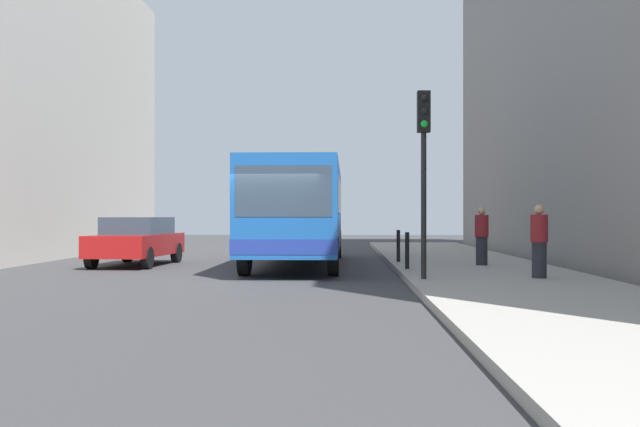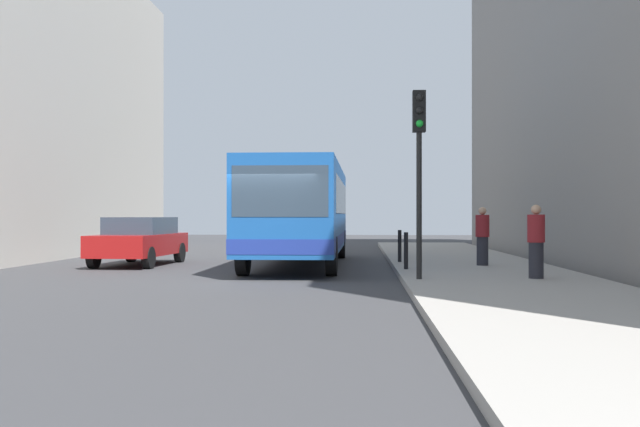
{
  "view_description": "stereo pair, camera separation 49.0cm",
  "coord_description": "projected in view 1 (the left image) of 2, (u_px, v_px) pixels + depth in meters",
  "views": [
    {
      "loc": [
        1.76,
        -17.79,
        1.53
      ],
      "look_at": [
        1.15,
        2.62,
        1.59
      ],
      "focal_mm": 41.1,
      "sensor_mm": 36.0,
      "label": 1
    },
    {
      "loc": [
        2.25,
        -17.77,
        1.53
      ],
      "look_at": [
        1.15,
        2.62,
        1.59
      ],
      "focal_mm": 41.1,
      "sensor_mm": 36.0,
      "label": 2
    }
  ],
  "objects": [
    {
      "name": "car_beside_bus",
      "position": [
        137.0,
        240.0,
        22.47
      ],
      "size": [
        2.05,
        4.49,
        1.48
      ],
      "rotation": [
        0.0,
        0.0,
        3.09
      ],
      "color": "maroon",
      "rests_on": "ground"
    },
    {
      "name": "bus",
      "position": [
        299.0,
        209.0,
        22.55
      ],
      "size": [
        2.59,
        11.04,
        3.0
      ],
      "rotation": [
        0.0,
        0.0,
        3.14
      ],
      "color": "#19519E",
      "rests_on": "ground"
    },
    {
      "name": "sidewalk",
      "position": [
        492.0,
        276.0,
        17.67
      ],
      "size": [
        4.4,
        40.0,
        0.15
      ],
      "primitive_type": "cube",
      "color": "#9E9991",
      "rests_on": "ground"
    },
    {
      "name": "ground_plane",
      "position": [
        270.0,
        278.0,
        17.83
      ],
      "size": [
        80.0,
        80.0,
        0.0
      ],
      "primitive_type": "plane",
      "color": "#38383A"
    },
    {
      "name": "bollard_mid",
      "position": [
        398.0,
        246.0,
        21.85
      ],
      "size": [
        0.11,
        0.11,
        0.95
      ],
      "primitive_type": "cylinder",
      "color": "black",
      "rests_on": "sidewalk"
    },
    {
      "name": "traffic_light",
      "position": [
        424.0,
        148.0,
        15.96
      ],
      "size": [
        0.28,
        0.33,
        4.1
      ],
      "color": "black",
      "rests_on": "sidewalk"
    },
    {
      "name": "pedestrian_mid_sidewalk",
      "position": [
        482.0,
        236.0,
        20.39
      ],
      "size": [
        0.38,
        0.38,
        1.62
      ],
      "rotation": [
        0.0,
        0.0,
        5.85
      ],
      "color": "#26262D",
      "rests_on": "sidewalk"
    },
    {
      "name": "pedestrian_near_signal",
      "position": [
        539.0,
        242.0,
        16.19
      ],
      "size": [
        0.38,
        0.38,
        1.62
      ],
      "rotation": [
        0.0,
        0.0,
        2.47
      ],
      "color": "#26262D",
      "rests_on": "sidewalk"
    },
    {
      "name": "bollard_near",
      "position": [
        407.0,
        251.0,
        18.88
      ],
      "size": [
        0.11,
        0.11,
        0.95
      ],
      "primitive_type": "cylinder",
      "color": "black",
      "rests_on": "sidewalk"
    }
  ]
}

